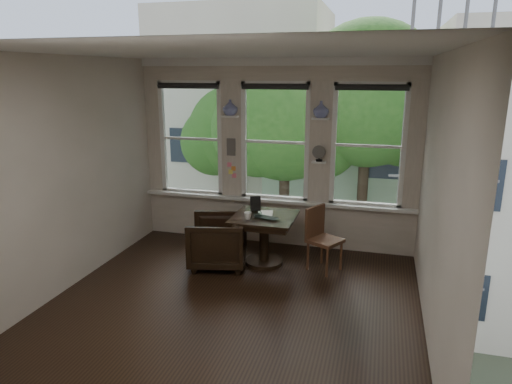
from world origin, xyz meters
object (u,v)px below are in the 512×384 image
(armchair_left, at_px, (217,241))
(mug, at_px, (248,216))
(laptop, at_px, (264,219))
(table, at_px, (264,240))
(side_chair_right, at_px, (325,240))

(armchair_left, height_order, mug, mug)
(laptop, height_order, mug, mug)
(table, distance_m, mug, 0.51)
(table, xyz_separation_m, mug, (-0.19, -0.21, 0.43))
(armchair_left, distance_m, mug, 0.63)
(armchair_left, xyz_separation_m, side_chair_right, (1.55, 0.26, 0.08))
(table, distance_m, armchair_left, 0.70)
(side_chair_right, bearing_deg, table, 119.78)
(laptop, bearing_deg, table, 122.49)
(table, height_order, mug, mug)
(laptop, relative_size, mug, 3.26)
(side_chair_right, height_order, laptop, side_chair_right)
(table, height_order, laptop, laptop)
(side_chair_right, bearing_deg, armchair_left, 128.37)
(mug, bearing_deg, armchair_left, -175.93)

